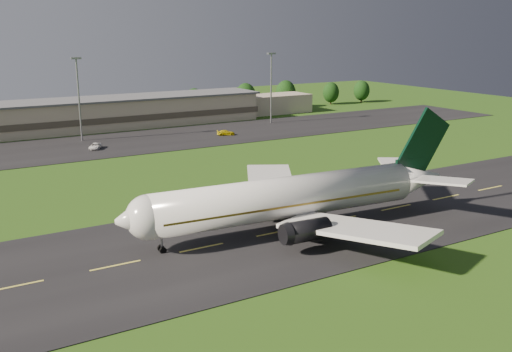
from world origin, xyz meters
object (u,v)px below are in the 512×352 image
airliner (292,198)px  service_vehicle_d (226,133)px  light_mast_east (271,79)px  terminal (71,116)px  light_mast_centre (78,89)px  service_vehicle_c (95,146)px

airliner → service_vehicle_d: 73.34m
light_mast_east → terminal: bearing=163.2°
terminal → service_vehicle_d: terminal is taller
light_mast_centre → service_vehicle_d: light_mast_centre is taller
light_mast_east → airliner: bearing=-120.1°
light_mast_centre → service_vehicle_c: size_ratio=4.33×
light_mast_east → light_mast_centre: bearing=180.0°
terminal → light_mast_centre: (-1.40, -16.18, 8.75)m
service_vehicle_c → light_mast_centre: bearing=119.0°
airliner → terminal: airliner is taller
service_vehicle_c → service_vehicle_d: service_vehicle_d is taller
terminal → service_vehicle_c: 28.17m
airliner → light_mast_east: bearing=64.1°
light_mast_east → service_vehicle_c: (-54.89, -11.77, -11.98)m
airliner → light_mast_centre: 80.92m
airliner → service_vehicle_d: airliner is taller
service_vehicle_c → light_mast_east: bearing=40.5°
airliner → service_vehicle_d: size_ratio=11.11×
light_mast_centre → service_vehicle_c: light_mast_centre is taller
light_mast_centre → service_vehicle_c: 16.80m
airliner → light_mast_east: 92.92m
service_vehicle_d → light_mast_centre: bearing=88.6°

